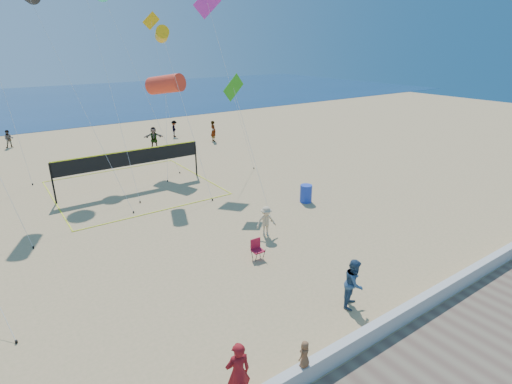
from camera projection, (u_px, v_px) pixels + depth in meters
ground at (279, 306)px, 13.93m from camera, size 120.00×120.00×0.00m
ocean at (31, 102)px, 61.47m from camera, size 140.00×50.00×0.03m
seawall at (344, 350)px, 11.53m from camera, size 32.00×0.30×0.60m
woman at (238, 373)px, 9.95m from camera, size 0.73×0.55×1.81m
toddler at (305, 354)px, 10.44m from camera, size 0.42×0.32×0.77m
bystander_a at (354, 283)px, 13.69m from camera, size 1.09×1.02×1.79m
bystander_b at (266, 221)px, 18.73m from camera, size 1.08×0.78×1.51m
far_person_1 at (154, 137)px, 34.79m from camera, size 1.73×1.14×1.79m
far_person_2 at (213, 131)px, 36.89m from camera, size 0.49×0.72×1.91m
far_person_3 at (9, 139)px, 34.72m from camera, size 0.85×0.72×1.55m
far_person_4 at (174, 129)px, 38.81m from camera, size 1.01×1.17×1.57m
camp_chair at (257, 248)px, 16.87m from camera, size 0.49×0.60×0.98m
trash_barrel at (306, 193)px, 22.89m from camera, size 0.86×0.86×1.02m
volleyball_net at (130, 162)px, 24.67m from camera, size 9.16×9.01×2.45m
kite_2 at (162, 34)px, 23.78m from camera, size 1.34×6.07×9.61m
kite_4 at (235, 94)px, 21.86m from camera, size 1.53×4.49×7.08m
kite_5 at (210, 11)px, 25.89m from camera, size 3.16×2.40×12.04m
kite_9 at (153, 29)px, 35.68m from camera, size 2.18×6.70×11.27m
kite_10 at (165, 84)px, 27.13m from camera, size 2.62×4.21×6.75m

